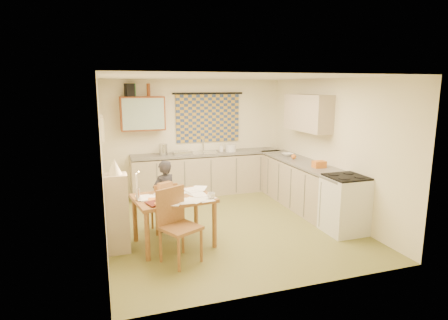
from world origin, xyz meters
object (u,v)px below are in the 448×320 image
object	(u,v)px
stove	(345,204)
counter_right	(305,186)
person	(164,196)
shelf_stand	(117,213)
chair_far	(164,216)
counter_back	(207,173)
dining_table	(174,220)

from	to	relation	value
stove	counter_right	bearing A→B (deg)	90.00
person	shelf_stand	world-z (taller)	person
chair_far	shelf_stand	bearing A→B (deg)	31.38
person	counter_back	bearing A→B (deg)	-150.64
chair_far	person	world-z (taller)	person
counter_right	chair_far	distance (m)	2.80
counter_back	stove	xyz separation A→B (m)	(1.50, -2.89, 0.02)
dining_table	chair_far	distance (m)	0.59
counter_back	chair_far	distance (m)	2.32
counter_back	stove	bearing A→B (deg)	-62.56
counter_back	counter_right	world-z (taller)	same
chair_far	shelf_stand	world-z (taller)	shelf_stand
shelf_stand	person	bearing A→B (deg)	36.25
dining_table	stove	bearing A→B (deg)	-16.11
counter_right	person	world-z (taller)	person
counter_back	stove	distance (m)	3.26
chair_far	person	distance (m)	0.34
counter_back	shelf_stand	size ratio (longest dim) A/B	2.87
counter_back	shelf_stand	distance (m)	3.22
shelf_stand	dining_table	bearing A→B (deg)	-0.22
counter_back	counter_right	size ratio (longest dim) A/B	1.12
counter_back	shelf_stand	xyz separation A→B (m)	(-2.04, -2.49, 0.12)
counter_right	dining_table	size ratio (longest dim) A/B	2.40
chair_far	stove	bearing A→B (deg)	155.21
dining_table	person	size ratio (longest dim) A/B	1.03
counter_right	dining_table	xyz separation A→B (m)	(-2.73, -0.87, -0.07)
counter_right	shelf_stand	distance (m)	3.65
stove	chair_far	xyz separation A→B (m)	(-2.78, 0.97, -0.21)
counter_right	dining_table	world-z (taller)	counter_right
dining_table	person	bearing A→B (deg)	86.53
stove	shelf_stand	distance (m)	3.56
counter_right	chair_far	bearing A→B (deg)	-173.93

